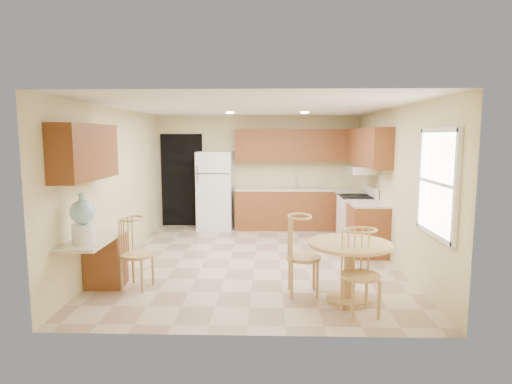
{
  "coord_description": "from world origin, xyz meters",
  "views": [
    {
      "loc": [
        0.22,
        -6.94,
        2.05
      ],
      "look_at": [
        0.01,
        0.3,
        1.1
      ],
      "focal_mm": 30.0,
      "sensor_mm": 36.0,
      "label": 1
    }
  ],
  "objects_px": {
    "dining_table": "(350,263)",
    "chair_desk": "(134,248)",
    "refrigerator": "(215,191)",
    "stove": "(357,219)",
    "water_crock": "(83,220)",
    "chair_table_b": "(363,267)",
    "chair_table_a": "(304,249)"
  },
  "relations": [
    {
      "from": "stove",
      "to": "chair_table_a",
      "type": "bearing_deg",
      "value": -113.79
    },
    {
      "from": "chair_table_a",
      "to": "stove",
      "type": "bearing_deg",
      "value": 154.8
    },
    {
      "from": "refrigerator",
      "to": "water_crock",
      "type": "xyz_separation_m",
      "value": [
        -1.05,
        -4.36,
        0.19
      ]
    },
    {
      "from": "stove",
      "to": "dining_table",
      "type": "height_order",
      "value": "stove"
    },
    {
      "from": "stove",
      "to": "chair_desk",
      "type": "xyz_separation_m",
      "value": [
        -3.47,
        -2.65,
        0.11
      ]
    },
    {
      "from": "stove",
      "to": "water_crock",
      "type": "distance_m",
      "value": 5.06
    },
    {
      "from": "stove",
      "to": "dining_table",
      "type": "bearing_deg",
      "value": -103.15
    },
    {
      "from": "dining_table",
      "to": "chair_desk",
      "type": "height_order",
      "value": "chair_desk"
    },
    {
      "from": "chair_desk",
      "to": "refrigerator",
      "type": "bearing_deg",
      "value": -176.41
    },
    {
      "from": "refrigerator",
      "to": "chair_desk",
      "type": "height_order",
      "value": "refrigerator"
    },
    {
      "from": "refrigerator",
      "to": "stove",
      "type": "distance_m",
      "value": 3.15
    },
    {
      "from": "stove",
      "to": "water_crock",
      "type": "height_order",
      "value": "water_crock"
    },
    {
      "from": "chair_desk",
      "to": "water_crock",
      "type": "xyz_separation_m",
      "value": [
        -0.45,
        -0.49,
        0.46
      ]
    },
    {
      "from": "refrigerator",
      "to": "chair_desk",
      "type": "bearing_deg",
      "value": -98.81
    },
    {
      "from": "dining_table",
      "to": "chair_table_b",
      "type": "height_order",
      "value": "chair_table_b"
    },
    {
      "from": "refrigerator",
      "to": "dining_table",
      "type": "xyz_separation_m",
      "value": [
        2.18,
        -4.2,
        -0.36
      ]
    },
    {
      "from": "refrigerator",
      "to": "chair_table_a",
      "type": "bearing_deg",
      "value": -68.07
    },
    {
      "from": "refrigerator",
      "to": "chair_table_a",
      "type": "relative_size",
      "value": 1.67
    },
    {
      "from": "chair_table_a",
      "to": "dining_table",
      "type": "bearing_deg",
      "value": 73.18
    },
    {
      "from": "stove",
      "to": "water_crock",
      "type": "bearing_deg",
      "value": -141.3
    },
    {
      "from": "stove",
      "to": "chair_table_a",
      "type": "xyz_separation_m",
      "value": [
        -1.25,
        -2.83,
        0.16
      ]
    },
    {
      "from": "stove",
      "to": "water_crock",
      "type": "xyz_separation_m",
      "value": [
        -3.92,
        -3.15,
        0.58
      ]
    },
    {
      "from": "stove",
      "to": "chair_desk",
      "type": "distance_m",
      "value": 4.37
    },
    {
      "from": "chair_table_b",
      "to": "chair_desk",
      "type": "height_order",
      "value": "chair_table_b"
    },
    {
      "from": "refrigerator",
      "to": "chair_desk",
      "type": "xyz_separation_m",
      "value": [
        -0.6,
        -3.87,
        -0.27
      ]
    },
    {
      "from": "chair_table_b",
      "to": "chair_table_a",
      "type": "bearing_deg",
      "value": -60.39
    },
    {
      "from": "stove",
      "to": "chair_desk",
      "type": "bearing_deg",
      "value": -142.67
    },
    {
      "from": "dining_table",
      "to": "chair_desk",
      "type": "relative_size",
      "value": 1.07
    },
    {
      "from": "dining_table",
      "to": "chair_desk",
      "type": "xyz_separation_m",
      "value": [
        -2.78,
        0.33,
        0.09
      ]
    },
    {
      "from": "dining_table",
      "to": "chair_table_b",
      "type": "distance_m",
      "value": 0.51
    },
    {
      "from": "dining_table",
      "to": "stove",
      "type": "bearing_deg",
      "value": 76.85
    },
    {
      "from": "refrigerator",
      "to": "stove",
      "type": "relative_size",
      "value": 1.57
    }
  ]
}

